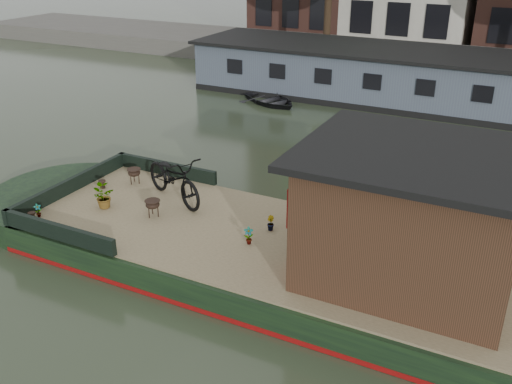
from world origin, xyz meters
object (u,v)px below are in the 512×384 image
at_px(brazier_front, 153,208).
at_px(dinghy, 271,97).
at_px(cabin, 412,215).
at_px(potted_plant_a, 249,236).
at_px(brazier_rear, 134,176).
at_px(bicycle, 174,178).

relative_size(brazier_front, dinghy, 0.14).
bearing_deg(cabin, dinghy, 125.82).
height_order(cabin, potted_plant_a, cabin).
bearing_deg(brazier_front, potted_plant_a, -3.20).
bearing_deg(brazier_rear, dinghy, 96.24).
distance_m(bicycle, potted_plant_a, 2.76).
relative_size(cabin, brazier_rear, 10.31).
height_order(cabin, brazier_rear, cabin).
xyz_separation_m(cabin, potted_plant_a, (-3.09, -0.32, -1.04)).
relative_size(brazier_front, brazier_rear, 1.01).
xyz_separation_m(cabin, dinghy, (-8.18, 11.33, -1.59)).
bearing_deg(cabin, potted_plant_a, -174.05).
xyz_separation_m(cabin, brazier_rear, (-7.06, 1.10, -1.03)).
distance_m(cabin, brazier_rear, 7.22).
distance_m(bicycle, brazier_rear, 1.55).
height_order(bicycle, brazier_rear, bicycle).
height_order(brazier_rear, dinghy, brazier_rear).
bearing_deg(brazier_front, dinghy, 102.87).
distance_m(cabin, dinghy, 14.06).
relative_size(bicycle, brazier_rear, 5.60).
xyz_separation_m(bicycle, brazier_front, (0.05, -0.93, -0.38)).
bearing_deg(cabin, brazier_front, -178.09).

